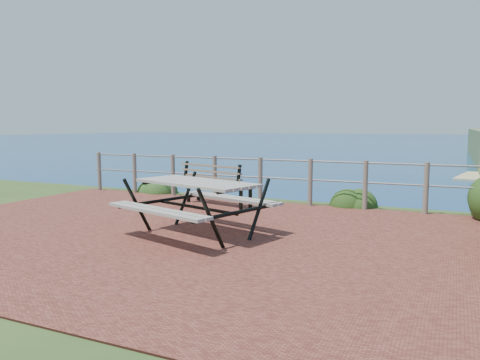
% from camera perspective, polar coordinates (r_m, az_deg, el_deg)
% --- Properties ---
extents(ground, '(10.00, 7.00, 0.12)m').
position_cam_1_polar(ground, '(7.58, -7.27, -6.50)').
color(ground, maroon).
rests_on(ground, ground).
extents(ocean, '(1200.00, 1200.00, 0.00)m').
position_cam_1_polar(ocean, '(206.29, 23.85, 5.61)').
color(ocean, '#155B82').
rests_on(ocean, ground).
extents(safety_railing, '(9.40, 0.10, 1.00)m').
position_cam_1_polar(safety_railing, '(10.43, 2.49, 0.35)').
color(safety_railing, '#6B5B4C').
rests_on(safety_railing, ground).
extents(picnic_table, '(2.15, 1.68, 0.84)m').
position_cam_1_polar(picnic_table, '(7.29, -5.31, -2.69)').
color(picnic_table, '#A39D92').
rests_on(picnic_table, ground).
extents(park_bench, '(1.69, 0.81, 0.92)m').
position_cam_1_polar(park_bench, '(10.03, -2.68, 0.29)').
color(park_bench, brown).
rests_on(park_bench, ground).
extents(shrub_lip_west, '(0.84, 0.84, 0.60)m').
position_cam_1_polar(shrub_lip_west, '(12.44, -9.71, -1.38)').
color(shrub_lip_west, '#214A1C').
rests_on(shrub_lip_west, ground).
extents(shrub_lip_east, '(0.80, 0.80, 0.55)m').
position_cam_1_polar(shrub_lip_east, '(10.46, 13.66, -2.99)').
color(shrub_lip_east, '#1C3A12').
rests_on(shrub_lip_east, ground).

